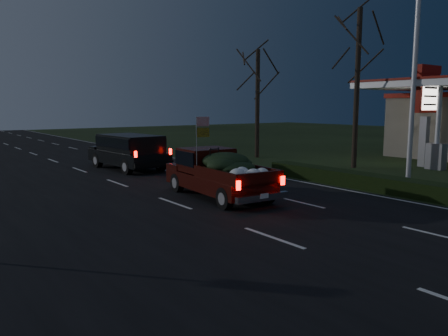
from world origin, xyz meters
TOP-DOWN VIEW (x-y plane):
  - ground at (0.00, 0.00)m, footprint 120.00×120.00m
  - road_asphalt at (0.00, 0.00)m, footprint 14.00×120.00m
  - hedge_row at (7.80, 3.00)m, footprint 1.00×10.00m
  - light_pole at (9.50, 2.00)m, footprint 0.50×0.90m
  - gas_price_pylon at (16.00, 4.99)m, footprint 2.00×0.41m
  - gas_canopy at (18.00, 6.00)m, footprint 7.10×6.10m
  - bare_tree_mid at (12.50, 7.00)m, footprint 3.60×3.60m
  - bare_tree_far at (11.50, 14.00)m, footprint 3.60×3.60m
  - pickup_truck at (1.88, 5.03)m, footprint 2.32×5.20m
  - lead_suv at (2.25, 13.67)m, footprint 2.55×5.39m

SIDE VIEW (x-z plane):
  - ground at x=0.00m, z-range 0.00..0.00m
  - road_asphalt at x=0.00m, z-range 0.00..0.02m
  - hedge_row at x=7.80m, z-range 0.00..0.60m
  - pickup_truck at x=1.88m, z-range -0.33..2.32m
  - lead_suv at x=2.25m, z-range 0.39..1.90m
  - gas_price_pylon at x=16.00m, z-range 0.98..6.56m
  - gas_canopy at x=18.00m, z-range 1.91..6.79m
  - bare_tree_far at x=11.50m, z-range 1.73..8.73m
  - light_pole at x=9.50m, z-range 0.90..10.06m
  - bare_tree_mid at x=12.50m, z-range 2.10..10.60m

